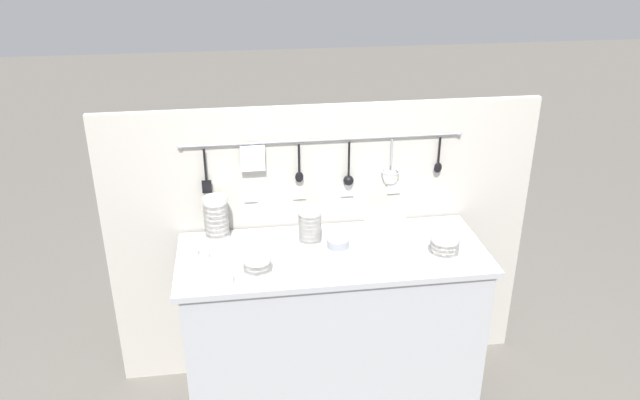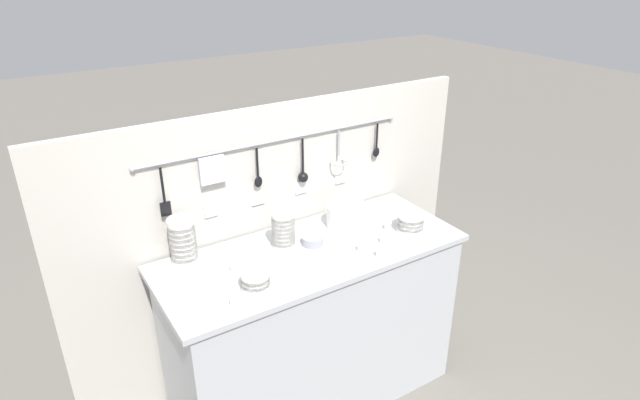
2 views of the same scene
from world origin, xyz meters
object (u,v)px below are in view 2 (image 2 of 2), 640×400
Objects in this scene: cup_back_right at (188,282)px; cup_by_caddy at (380,253)px; bowl_stack_short_front at (283,229)px; cup_edge_far at (361,247)px; plate_stack at (347,216)px; cup_back_left at (234,266)px; steel_mixing_bowl at (313,240)px; bowl_stack_tall_left at (183,241)px; bowl_stack_wide_centre at (410,222)px; cup_front_left at (388,226)px; cup_beside_plates at (174,282)px; cup_centre at (234,302)px; cup_edge_near at (383,239)px; bowl_stack_back_corner at (255,280)px.

cup_by_caddy is (0.89, -0.26, 0.00)m from cup_back_right.
bowl_stack_short_front is 4.45× the size of cup_edge_far.
plate_stack reaches higher than cup_back_left.
bowl_stack_short_front is 1.72× the size of steel_mixing_bowl.
cup_by_caddy is (0.83, -0.46, -0.10)m from bowl_stack_tall_left.
bowl_stack_wide_centre is 0.66× the size of plate_stack.
bowl_stack_tall_left is 1.08m from cup_front_left.
cup_back_left is at bearing -4.70° from cup_beside_plates.
cup_centre is 0.33m from cup_beside_plates.
cup_edge_far is (-0.15, -0.00, 0.00)m from cup_edge_near.
bowl_stack_tall_left is 5.32× the size of cup_beside_plates.
cup_edge_near and cup_by_caddy have the same top height.
bowl_stack_short_front reaches higher than cup_edge_near.
bowl_stack_tall_left is 1.20× the size of bowl_stack_short_front.
steel_mixing_bowl is 0.36m from cup_by_caddy.
bowl_stack_wide_centre is 1.20m from cup_back_right.
plate_stack reaches higher than cup_back_right.
cup_beside_plates is at bearing 175.30° from cup_back_left.
cup_edge_near is at bearing -21.53° from bowl_stack_tall_left.
bowl_stack_tall_left is 0.49m from bowl_stack_short_front.
bowl_stack_tall_left is 0.43m from bowl_stack_back_corner.
bowl_stack_short_front is at bearing 165.79° from cup_front_left.
bowl_stack_wide_centre reaches higher than cup_front_left.
cup_back_right and cup_by_caddy have the same top height.
bowl_stack_back_corner is 0.61× the size of plate_stack.
cup_front_left and cup_edge_near have the same top height.
bowl_stack_back_corner is at bearing 172.81° from cup_by_caddy.
cup_edge_far is (0.17, -0.19, 0.00)m from steel_mixing_bowl.
cup_front_left and cup_back_right have the same top height.
cup_beside_plates is at bearing 167.53° from cup_edge_far.
bowl_stack_tall_left is at bearing 165.61° from cup_front_left.
cup_back_right and cup_beside_plates have the same top height.
plate_stack is at bearing 82.87° from cup_by_caddy.
bowl_stack_tall_left is at bearing 97.34° from cup_centre.
bowl_stack_back_corner is 0.47m from steel_mixing_bowl.
bowl_stack_wide_centre is at bearing -6.64° from cup_back_right.
cup_back_right is 1.00× the size of cup_centre.
cup_centre and cup_beside_plates have the same top height.
cup_back_right is at bearing -177.48° from cup_back_left.
cup_centre is (-0.42, -0.33, -0.08)m from bowl_stack_short_front.
cup_centre is (-0.11, -0.26, 0.00)m from cup_back_left.
cup_front_left is (0.85, 0.12, -0.02)m from bowl_stack_back_corner.
bowl_stack_back_corner reaches higher than cup_by_caddy.
bowl_stack_tall_left reaches higher than bowl_stack_back_corner.
cup_by_caddy is at bearing -136.81° from cup_front_left.
bowl_stack_back_corner is 0.15m from cup_centre.
plate_stack reaches higher than cup_centre.
bowl_stack_wide_centre is 3.23× the size of cup_back_left.
cup_back_right is at bearing 163.68° from cup_by_caddy.
bowl_stack_wide_centre is at bearing 6.80° from cup_edge_near.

